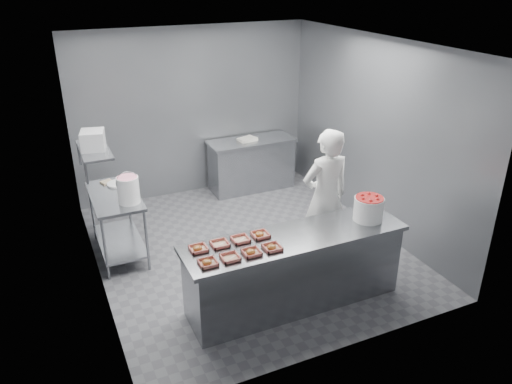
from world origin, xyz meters
TOP-DOWN VIEW (x-y plane):
  - floor at (0.00, 0.00)m, footprint 4.50×4.50m
  - ceiling at (0.00, 0.00)m, footprint 4.50×4.50m
  - wall_back at (0.00, 2.25)m, footprint 4.00×0.04m
  - wall_left at (-2.00, 0.00)m, footprint 0.04×4.50m
  - wall_right at (2.00, 0.00)m, footprint 0.04×4.50m
  - service_counter at (0.00, -1.35)m, footprint 2.60×0.70m
  - prep_table at (-1.65, 0.60)m, footprint 0.60×1.20m
  - back_counter at (0.90, 1.90)m, footprint 1.50×0.60m
  - wall_shelf at (-1.82, 0.60)m, footprint 0.35×0.90m
  - tray_0 at (-1.09, -1.50)m, footprint 0.19×0.18m
  - tray_1 at (-0.85, -1.50)m, footprint 0.19×0.18m
  - tray_2 at (-0.61, -1.50)m, footprint 0.19×0.18m
  - tray_3 at (-0.37, -1.50)m, footprint 0.19×0.18m
  - tray_4 at (-1.09, -1.20)m, footprint 0.19×0.18m
  - tray_5 at (-0.85, -1.20)m, footprint 0.19×0.18m
  - tray_6 at (-0.61, -1.20)m, footprint 0.19×0.18m
  - tray_7 at (-0.37, -1.20)m, footprint 0.19×0.18m
  - worker at (0.80, -0.66)m, footprint 0.68×0.45m
  - strawberry_tub at (0.96, -1.36)m, footprint 0.35×0.35m
  - glaze_bucket at (-1.51, 0.28)m, footprint 0.29×0.27m
  - bucket_lid at (-1.54, 0.91)m, footprint 0.31×0.31m
  - rag at (-1.67, 1.04)m, footprint 0.19×0.17m
  - appliance at (-1.82, 0.57)m, footprint 0.34×0.37m
  - paper_stack at (0.83, 1.90)m, footprint 0.34×0.27m

SIDE VIEW (x-z plane):
  - floor at x=0.00m, z-range 0.00..0.00m
  - back_counter at x=0.90m, z-range 0.00..0.90m
  - service_counter at x=0.00m, z-range 0.00..0.90m
  - prep_table at x=-1.65m, z-range 0.14..1.04m
  - rag at x=-1.67m, z-range 0.90..0.92m
  - bucket_lid at x=-1.54m, z-range 0.90..0.92m
  - worker at x=0.80m, z-range 0.00..1.84m
  - tray_1 at x=-0.85m, z-range 0.90..0.94m
  - tray_5 at x=-0.85m, z-range 0.90..0.94m
  - tray_6 at x=-0.61m, z-range 0.90..0.94m
  - tray_0 at x=-1.09m, z-range 0.89..0.95m
  - tray_2 at x=-0.61m, z-range 0.89..0.95m
  - tray_3 at x=-0.37m, z-range 0.89..0.95m
  - tray_4 at x=-1.09m, z-range 0.89..0.95m
  - tray_7 at x=-0.37m, z-range 0.89..0.95m
  - paper_stack at x=0.83m, z-range 0.90..0.95m
  - strawberry_tub at x=0.96m, z-range 0.91..1.20m
  - glaze_bucket at x=-1.51m, z-range 0.87..1.29m
  - wall_back at x=0.00m, z-range 0.00..2.80m
  - wall_left at x=-2.00m, z-range 0.00..2.80m
  - wall_right at x=2.00m, z-range 0.00..2.80m
  - wall_shelf at x=-1.82m, z-range 1.54..1.56m
  - appliance at x=-1.82m, z-range 1.56..1.80m
  - ceiling at x=0.00m, z-range 2.80..2.80m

